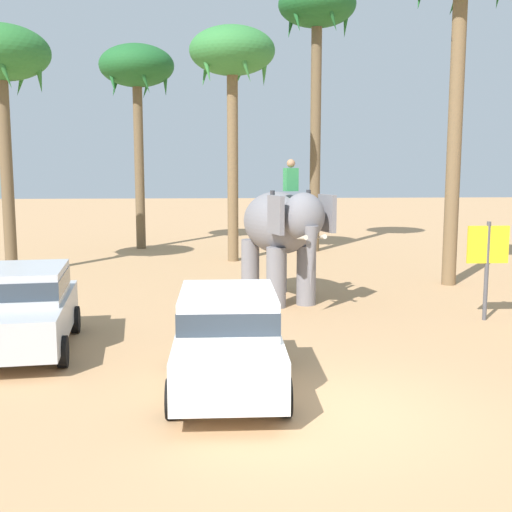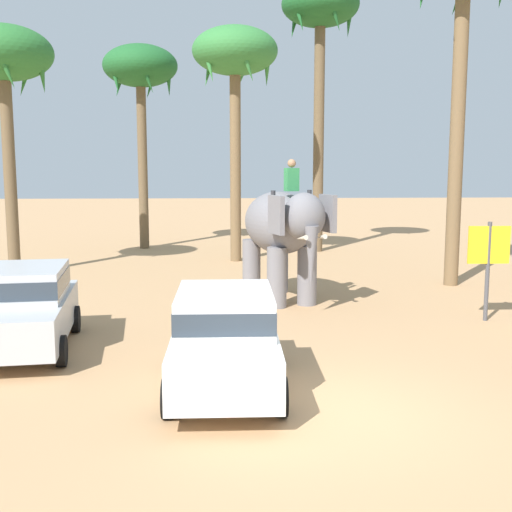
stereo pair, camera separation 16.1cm
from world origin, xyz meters
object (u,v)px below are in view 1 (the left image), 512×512
at_px(palm_tree_near_hut, 317,17).
at_px(signboard_yellow, 488,251).
at_px(elephant_with_mahout, 281,229).
at_px(palm_tree_left_of_road, 1,60).
at_px(car_sedan_foreground, 228,335).
at_px(car_parked_far_side, 25,305).
at_px(palm_tree_leaning_seaward, 137,72).
at_px(palm_tree_far_back, 232,59).

relative_size(palm_tree_near_hut, signboard_yellow, 4.62).
relative_size(elephant_with_mahout, palm_tree_near_hut, 0.36).
bearing_deg(palm_tree_left_of_road, car_sedan_foreground, -58.42).
bearing_deg(car_parked_far_side, elephant_with_mahout, 38.19).
height_order(palm_tree_near_hut, palm_tree_left_of_road, palm_tree_near_hut).
bearing_deg(palm_tree_near_hut, signboard_yellow, -79.54).
bearing_deg(elephant_with_mahout, palm_tree_leaning_seaward, 114.24).
relative_size(palm_tree_near_hut, palm_tree_leaning_seaward, 1.26).
relative_size(car_parked_far_side, elephant_with_mahout, 1.06).
bearing_deg(palm_tree_far_back, palm_tree_near_hut, 36.30).
bearing_deg(elephant_with_mahout, palm_tree_left_of_road, 152.00).
xyz_separation_m(car_parked_far_side, palm_tree_far_back, (4.50, 11.89, 6.70)).
bearing_deg(signboard_yellow, car_parked_far_side, -169.36).
xyz_separation_m(car_sedan_foreground, palm_tree_leaning_seaward, (-3.56, 18.38, 6.69)).
relative_size(palm_tree_left_of_road, palm_tree_leaning_seaward, 0.93).
distance_m(car_parked_far_side, palm_tree_far_back, 14.37).
bearing_deg(palm_tree_near_hut, palm_tree_leaning_seaward, 170.02).
bearing_deg(palm_tree_leaning_seaward, palm_tree_near_hut, -9.98).
bearing_deg(signboard_yellow, car_sedan_foreground, -144.50).
distance_m(car_sedan_foreground, palm_tree_far_back, 15.92).
distance_m(elephant_with_mahout, signboard_yellow, 5.36).
relative_size(palm_tree_near_hut, palm_tree_far_back, 1.26).
distance_m(car_parked_far_side, signboard_yellow, 10.58).
relative_size(car_parked_far_side, palm_tree_left_of_road, 0.52).
xyz_separation_m(palm_tree_near_hut, palm_tree_far_back, (-3.55, -2.61, -2.08)).
distance_m(car_parked_far_side, palm_tree_left_of_road, 11.37).
distance_m(car_sedan_foreground, palm_tree_leaning_seaward, 19.88).
relative_size(car_sedan_foreground, car_parked_far_side, 0.96).
height_order(palm_tree_far_back, signboard_yellow, palm_tree_far_back).
relative_size(elephant_with_mahout, palm_tree_far_back, 0.46).
xyz_separation_m(elephant_with_mahout, palm_tree_near_hut, (2.42, 10.07, 7.71)).
bearing_deg(signboard_yellow, palm_tree_far_back, 120.55).
bearing_deg(car_sedan_foreground, elephant_with_mahout, 77.34).
bearing_deg(car_parked_far_side, palm_tree_near_hut, 60.96).
bearing_deg(palm_tree_left_of_road, palm_tree_near_hut, 26.06).
bearing_deg(car_sedan_foreground, palm_tree_left_of_road, 121.58).
relative_size(car_parked_far_side, signboard_yellow, 1.78).
bearing_deg(palm_tree_left_of_road, elephant_with_mahout, -28.00).
xyz_separation_m(palm_tree_near_hut, palm_tree_left_of_road, (-11.12, -5.44, -2.63)).
relative_size(palm_tree_leaning_seaward, signboard_yellow, 3.67).
height_order(elephant_with_mahout, palm_tree_far_back, palm_tree_far_back).
xyz_separation_m(elephant_with_mahout, palm_tree_leaning_seaward, (-5.13, 11.40, 5.63)).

